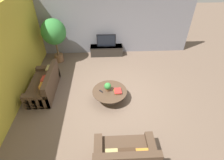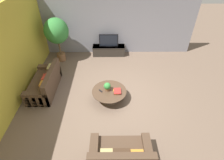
# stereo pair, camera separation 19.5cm
# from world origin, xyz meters

# --- Properties ---
(ground_plane) EXTENTS (24.00, 24.00, 0.00)m
(ground_plane) POSITION_xyz_m (0.00, 0.00, 0.00)
(ground_plane) COLOR brown
(back_wall_stone) EXTENTS (7.40, 0.12, 3.00)m
(back_wall_stone) POSITION_xyz_m (0.00, 3.26, 1.50)
(back_wall_stone) COLOR gray
(back_wall_stone) RESTS_ON ground
(side_wall_left) EXTENTS (0.12, 7.40, 3.00)m
(side_wall_left) POSITION_xyz_m (-3.26, 0.20, 1.50)
(side_wall_left) COLOR gold
(side_wall_left) RESTS_ON ground
(media_console) EXTENTS (1.54, 0.50, 0.46)m
(media_console) POSITION_xyz_m (-0.23, 2.94, 0.24)
(media_console) COLOR #2D2823
(media_console) RESTS_ON ground
(television) EXTENTS (0.88, 0.13, 0.58)m
(television) POSITION_xyz_m (-0.23, 2.94, 0.75)
(television) COLOR black
(television) RESTS_ON media_console
(coffee_table) EXTENTS (1.16, 1.16, 0.39)m
(coffee_table) POSITION_xyz_m (-0.20, -0.17, 0.27)
(coffee_table) COLOR #756656
(coffee_table) RESTS_ON ground
(couch_by_wall) EXTENTS (0.84, 1.79, 0.84)m
(couch_by_wall) POSITION_xyz_m (-2.53, 0.37, 0.29)
(couch_by_wall) COLOR #4C3828
(couch_by_wall) RESTS_ON ground
(couch_near_entry) EXTENTS (1.48, 0.84, 0.84)m
(couch_near_entry) POSITION_xyz_m (0.09, -2.40, 0.29)
(couch_near_entry) COLOR #4C3828
(couch_near_entry) RESTS_ON ground
(potted_palm_tall) EXTENTS (1.01, 1.01, 1.95)m
(potted_palm_tall) POSITION_xyz_m (-2.41, 2.46, 1.36)
(potted_palm_tall) COLOR brown
(potted_palm_tall) RESTS_ON ground
(potted_plant_tabletop) EXTENTS (0.23, 0.23, 0.30)m
(potted_plant_tabletop) POSITION_xyz_m (-0.26, -0.13, 0.55)
(potted_plant_tabletop) COLOR brown
(potted_plant_tabletop) RESTS_ON coffee_table
(book_stack) EXTENTS (0.26, 0.30, 0.06)m
(book_stack) POSITION_xyz_m (0.07, -0.22, 0.42)
(book_stack) COLOR gold
(book_stack) RESTS_ON coffee_table
(remote_black) EXTENTS (0.13, 0.15, 0.02)m
(remote_black) POSITION_xyz_m (-0.48, -0.17, 0.40)
(remote_black) COLOR black
(remote_black) RESTS_ON coffee_table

